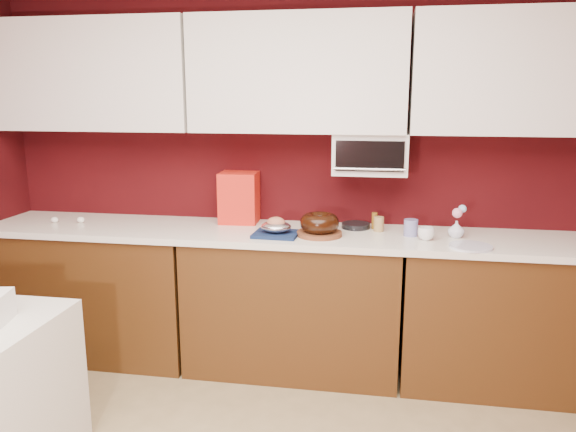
% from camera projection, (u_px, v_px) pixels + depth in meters
% --- Properties ---
extents(wall_back, '(4.00, 0.02, 2.50)m').
position_uv_depth(wall_back, '(301.00, 169.00, 3.69)').
color(wall_back, '#3A070A').
rests_on(wall_back, floor).
extents(base_cabinet_left, '(1.31, 0.58, 0.86)m').
position_uv_depth(base_cabinet_left, '(99.00, 291.00, 3.79)').
color(base_cabinet_left, '#49280E').
rests_on(base_cabinet_left, floor).
extents(base_cabinet_center, '(1.31, 0.58, 0.86)m').
position_uv_depth(base_cabinet_center, '(294.00, 303.00, 3.56)').
color(base_cabinet_center, '#49280E').
rests_on(base_cabinet_center, floor).
extents(base_cabinet_right, '(1.31, 0.58, 0.86)m').
position_uv_depth(base_cabinet_right, '(514.00, 317.00, 3.34)').
color(base_cabinet_right, '#49280E').
rests_on(base_cabinet_right, floor).
extents(countertop, '(4.00, 0.62, 0.04)m').
position_uv_depth(countertop, '(294.00, 235.00, 3.47)').
color(countertop, white).
rests_on(countertop, base_cabinet_center).
extents(upper_cabinet_left, '(1.31, 0.33, 0.70)m').
position_uv_depth(upper_cabinet_left, '(94.00, 76.00, 3.63)').
color(upper_cabinet_left, white).
rests_on(upper_cabinet_left, wall_back).
extents(upper_cabinet_center, '(1.31, 0.33, 0.70)m').
position_uv_depth(upper_cabinet_center, '(298.00, 74.00, 3.40)').
color(upper_cabinet_center, white).
rests_on(upper_cabinet_center, wall_back).
extents(upper_cabinet_right, '(1.31, 0.33, 0.70)m').
position_uv_depth(upper_cabinet_right, '(530.00, 73.00, 3.18)').
color(upper_cabinet_right, white).
rests_on(upper_cabinet_right, wall_back).
extents(toaster_oven, '(0.45, 0.30, 0.25)m').
position_uv_depth(toaster_oven, '(370.00, 153.00, 3.45)').
color(toaster_oven, white).
rests_on(toaster_oven, upper_cabinet_center).
extents(toaster_oven_door, '(0.40, 0.02, 0.18)m').
position_uv_depth(toaster_oven_door, '(370.00, 156.00, 3.29)').
color(toaster_oven_door, black).
rests_on(toaster_oven_door, toaster_oven).
extents(toaster_oven_handle, '(0.42, 0.02, 0.02)m').
position_uv_depth(toaster_oven_handle, '(369.00, 169.00, 3.30)').
color(toaster_oven_handle, silver).
rests_on(toaster_oven_handle, toaster_oven).
extents(cake_base, '(0.36, 0.36, 0.03)m').
position_uv_depth(cake_base, '(319.00, 234.00, 3.36)').
color(cake_base, brown).
rests_on(cake_base, countertop).
extents(bundt_cake, '(0.30, 0.30, 0.10)m').
position_uv_depth(bundt_cake, '(320.00, 223.00, 3.35)').
color(bundt_cake, black).
rests_on(bundt_cake, cake_base).
extents(navy_towel, '(0.27, 0.23, 0.02)m').
position_uv_depth(navy_towel, '(276.00, 234.00, 3.36)').
color(navy_towel, '#122246').
rests_on(navy_towel, countertop).
extents(foil_ham_nest, '(0.19, 0.17, 0.07)m').
position_uv_depth(foil_ham_nest, '(276.00, 227.00, 3.35)').
color(foil_ham_nest, silver).
rests_on(foil_ham_nest, navy_towel).
extents(roasted_ham, '(0.13, 0.11, 0.07)m').
position_uv_depth(roasted_ham, '(276.00, 223.00, 3.35)').
color(roasted_ham, '#BE7356').
rests_on(roasted_ham, foil_ham_nest).
extents(pandoro_box, '(0.25, 0.23, 0.33)m').
position_uv_depth(pandoro_box, '(239.00, 197.00, 3.69)').
color(pandoro_box, red).
rests_on(pandoro_box, countertop).
extents(dark_pan, '(0.18, 0.18, 0.03)m').
position_uv_depth(dark_pan, '(356.00, 226.00, 3.56)').
color(dark_pan, black).
rests_on(dark_pan, countertop).
extents(coffee_mug, '(0.11, 0.11, 0.09)m').
position_uv_depth(coffee_mug, '(426.00, 232.00, 3.26)').
color(coffee_mug, white).
rests_on(coffee_mug, countertop).
extents(blue_jar, '(0.11, 0.11, 0.10)m').
position_uv_depth(blue_jar, '(411.00, 228.00, 3.35)').
color(blue_jar, navy).
rests_on(blue_jar, countertop).
extents(flower_vase, '(0.10, 0.10, 0.11)m').
position_uv_depth(flower_vase, '(456.00, 228.00, 3.32)').
color(flower_vase, silver).
rests_on(flower_vase, countertop).
extents(flower_pink, '(0.06, 0.06, 0.06)m').
position_uv_depth(flower_pink, '(457.00, 213.00, 3.30)').
color(flower_pink, pink).
rests_on(flower_pink, flower_vase).
extents(flower_blue, '(0.05, 0.05, 0.05)m').
position_uv_depth(flower_blue, '(462.00, 209.00, 3.31)').
color(flower_blue, '#95C6EF').
rests_on(flower_blue, flower_vase).
extents(china_plate, '(0.27, 0.27, 0.01)m').
position_uv_depth(china_plate, '(471.00, 246.00, 3.10)').
color(china_plate, silver).
rests_on(china_plate, countertop).
extents(amber_bottle, '(0.04, 0.04, 0.10)m').
position_uv_depth(amber_bottle, '(374.00, 221.00, 3.53)').
color(amber_bottle, brown).
rests_on(amber_bottle, countertop).
extents(paper_cup, '(0.06, 0.06, 0.09)m').
position_uv_depth(paper_cup, '(379.00, 224.00, 3.47)').
color(paper_cup, olive).
rests_on(paper_cup, countertop).
extents(egg_left, '(0.05, 0.04, 0.04)m').
position_uv_depth(egg_left, '(55.00, 220.00, 3.71)').
color(egg_left, white).
rests_on(egg_left, countertop).
extents(egg_right, '(0.06, 0.05, 0.04)m').
position_uv_depth(egg_right, '(81.00, 220.00, 3.70)').
color(egg_right, white).
rests_on(egg_right, countertop).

